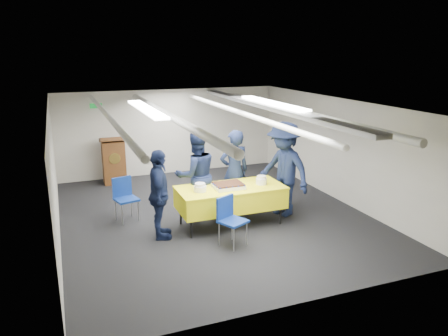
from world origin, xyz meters
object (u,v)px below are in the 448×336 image
Objects in this scene: sheet_cake at (228,186)px; chair_left at (124,194)px; sailor_a at (234,171)px; sailor_c at (159,195)px; podium at (114,160)px; chair_right at (279,182)px; sailor_d at (284,169)px; serving_table at (231,197)px; sailor_b at (196,175)px; chair_near at (229,216)px.

chair_left is at bearing 150.13° from sheet_cake.
sailor_c is at bearing 23.83° from sailor_a.
podium is 0.76× the size of sailor_c.
sailor_d is (-0.17, -0.52, 0.44)m from chair_right.
chair_left reaches higher than serving_table.
sailor_d reaches higher than serving_table.
sailor_d is (3.10, -0.89, 0.44)m from chair_left.
sailor_b is 1.16m from sailor_c.
chair_left is (-1.53, 1.84, 0.00)m from chair_near.
sailor_a is at bearing 59.65° from sheet_cake.
chair_near is at bearing -72.66° from podium.
chair_left is (-3.27, 0.37, 0.00)m from chair_right.
sheet_cake is at bearing -102.50° from sailor_d.
podium is 3.64m from sailor_a.
sailor_a reaches higher than chair_near.
sailor_a is at bearing -174.92° from sailor_b.
serving_table is 1.15× the size of sailor_b.
sailor_c is (-1.43, -0.13, 0.26)m from serving_table.
sailor_c is (0.46, -1.13, 0.29)m from chair_left.
sailor_c reaches higher than serving_table.
sailor_c is (-2.81, -0.76, 0.29)m from chair_right.
podium is 3.77m from sailor_c.
sailor_b is (-0.86, -0.09, 0.02)m from sailor_a.
sheet_cake is 2.12m from chair_left.
sheet_cake is at bearing 69.60° from chair_near.
chair_near reaches higher than sheet_cake.
sailor_c reaches higher than chair_right.
podium is at bearing 107.34° from chair_near.
serving_table is at bearing 66.70° from chair_near.
podium reaches higher than chair_near.
sheet_cake is 1.63m from chair_right.
serving_table is at bearing -72.50° from sailor_c.
chair_left is at bearing 173.60° from chair_right.
sailor_d is (2.64, 0.24, 0.15)m from sailor_c.
podium is (-1.75, 3.62, 0.05)m from serving_table.
chair_near is at bearing -78.42° from sailor_d.
sailor_a is (2.10, -2.96, 0.26)m from podium.
chair_near is at bearing -113.30° from serving_table.
sheet_cake is at bearing -74.12° from sailor_c.
sheet_cake is 0.89m from chair_near.
chair_right is at bearing 24.59° from serving_table.
sailor_b is 1.79m from sailor_d.
sailor_d reaches higher than sailor_b.
serving_table is 1.52m from chair_right.
serving_table is 0.27m from sheet_cake.
sailor_c is (-1.07, 0.71, 0.29)m from chair_near.
chair_near is (-0.29, -0.79, -0.29)m from sheet_cake.
chair_left is (-1.89, 1.00, -0.03)m from serving_table.
chair_right is (1.75, 1.47, 0.00)m from chair_near.
podium is 1.44× the size of chair_right.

